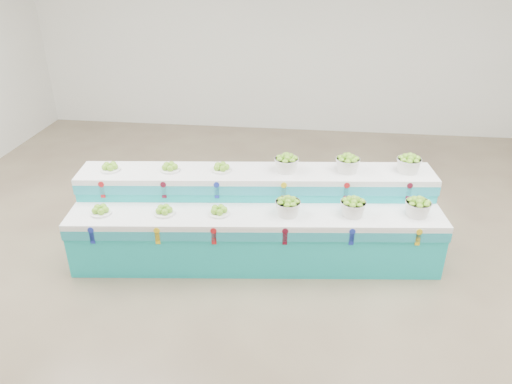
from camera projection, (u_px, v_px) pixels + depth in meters
ground at (250, 269)px, 5.82m from camera, size 10.00×10.00×0.00m
back_wall at (283, 31)px, 9.30m from camera, size 10.00×0.00×10.00m
display_stand at (256, 218)px, 5.89m from camera, size 4.49×1.61×1.02m
plate_lower_left at (100, 210)px, 5.55m from camera, size 0.28×0.28×0.11m
plate_lower_mid at (164, 210)px, 5.54m from camera, size 0.28×0.28×0.11m
plate_lower_right at (219, 210)px, 5.53m from camera, size 0.28×0.28×0.11m
basket_lower_left at (288, 206)px, 5.50m from camera, size 0.32×0.32×0.22m
basket_lower_mid at (353, 206)px, 5.50m from camera, size 0.32×0.32×0.22m
basket_lower_right at (418, 207)px, 5.49m from camera, size 0.32×0.32×0.22m
plate_upper_left at (110, 167)px, 5.89m from camera, size 0.28×0.28×0.11m
plate_upper_mid at (170, 167)px, 5.89m from camera, size 0.28×0.28×0.11m
plate_upper_right at (221, 167)px, 5.88m from camera, size 0.28×0.28×0.11m
basket_upper_left at (286, 163)px, 5.85m from camera, size 0.32×0.32×0.22m
basket_upper_mid at (348, 163)px, 5.84m from camera, size 0.32×0.32×0.22m
basket_upper_right at (409, 163)px, 5.83m from camera, size 0.32×0.32×0.22m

